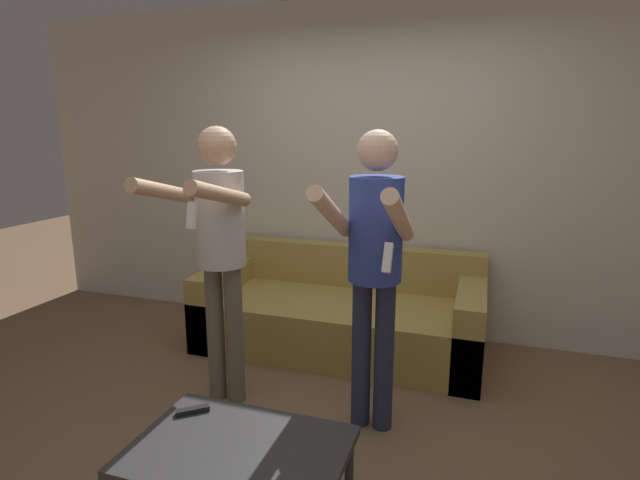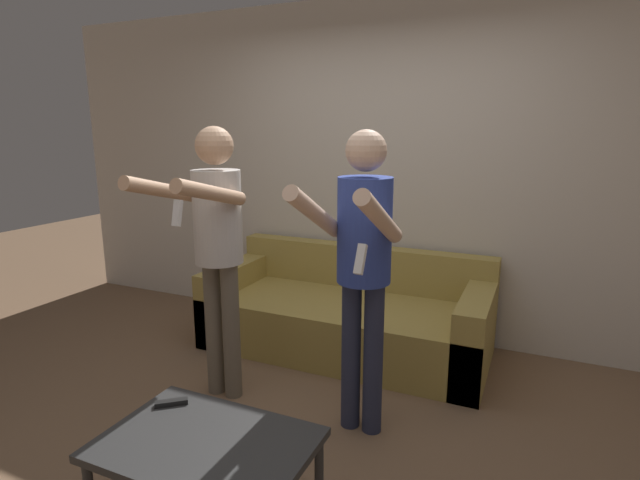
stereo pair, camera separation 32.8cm
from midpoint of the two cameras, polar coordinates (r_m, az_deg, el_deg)
The scene contains 7 objects.
ground_plane at distance 2.99m, azimuth -5.79°, elevation -22.01°, with size 14.00×14.00×0.00m, color brown.
wall_back at distance 4.14m, azimuth 3.86°, elevation 7.84°, with size 6.40×0.06×2.70m.
couch at distance 3.95m, azimuth -0.05°, elevation -8.66°, with size 2.15×0.94×0.75m.
person_standing_left at distance 3.05m, azimuth -14.55°, elevation 0.34°, with size 0.41×0.73×1.71m.
person_standing_right at distance 2.67m, azimuth 2.73°, elevation -1.44°, with size 0.41×0.71×1.69m.
coffee_table at distance 2.27m, azimuth -13.71°, elevation -23.01°, with size 0.87×0.60×0.43m.
remote_on_table at distance 2.51m, azimuth -18.23°, elevation -18.10°, with size 0.14×0.12×0.02m.
Camera 1 is at (0.88, -2.29, 1.69)m, focal length 28.00 mm.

